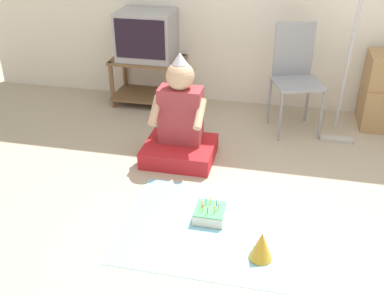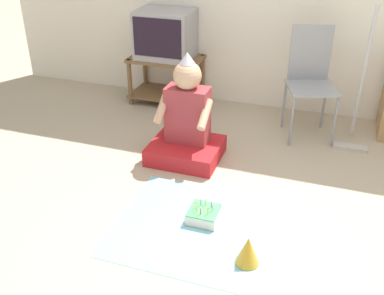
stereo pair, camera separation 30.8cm
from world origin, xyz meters
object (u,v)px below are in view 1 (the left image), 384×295
at_px(person_seated, 180,127).
at_px(party_hat_blue, 262,245).
at_px(dust_mop, 342,102).
at_px(folding_chair, 295,71).
at_px(birthday_cake, 210,213).
at_px(tv, 147,35).

relative_size(person_seated, party_hat_blue, 4.79).
bearing_deg(dust_mop, party_hat_blue, -107.35).
height_order(folding_chair, birthday_cake, folding_chair).
bearing_deg(party_hat_blue, tv, 122.37).
height_order(dust_mop, person_seated, dust_mop).
distance_m(folding_chair, person_seated, 1.20).
distance_m(tv, party_hat_blue, 2.57).
relative_size(tv, birthday_cake, 2.72).
bearing_deg(party_hat_blue, birthday_cake, 139.86).
bearing_deg(folding_chair, party_hat_blue, -93.55).
height_order(birthday_cake, party_hat_blue, party_hat_blue).
bearing_deg(folding_chair, tv, 169.98).
relative_size(folding_chair, person_seated, 1.08).
relative_size(tv, dust_mop, 0.45).
xyz_separation_m(dust_mop, party_hat_blue, (-0.53, -1.71, -0.25)).
distance_m(folding_chair, birthday_cake, 1.69).
height_order(tv, folding_chair, folding_chair).
relative_size(folding_chair, birthday_cake, 4.75).
bearing_deg(birthday_cake, party_hat_blue, -40.14).
distance_m(dust_mop, birthday_cake, 1.69).
bearing_deg(party_hat_blue, dust_mop, 72.65).
bearing_deg(birthday_cake, folding_chair, 72.82).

